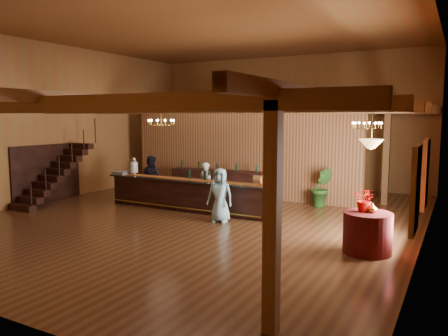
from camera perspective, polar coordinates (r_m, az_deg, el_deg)
The scene contains 31 objects.
floor at distance 13.11m, azimuth -2.93°, elevation -6.37°, with size 14.00×14.00×0.00m, color #462616.
ceiling at distance 13.00m, azimuth -3.09°, elevation 17.95°, with size 14.00×14.00×0.00m, color brown.
wall_back at distance 19.08m, azimuth 8.15°, elevation 6.06°, with size 12.00×0.10×5.50m, color #975631.
wall_left at distance 16.71m, azimuth -20.90°, elevation 5.57°, with size 0.10×14.00×5.50m, color #975631.
wall_right at distance 10.89m, azimuth 25.09°, elevation 4.91°, with size 0.10×14.00×5.50m, color #975631.
beam_grid at distance 13.19m, azimuth -1.85°, elevation 7.92°, with size 11.90×13.90×0.39m.
support_posts at distance 12.41m, azimuth -4.18°, elevation 0.38°, with size 9.20×10.20×3.20m.
partition_wall at distance 16.13m, azimuth 2.03°, elevation 1.71°, with size 9.00×0.18×3.10m, color olive.
window_right_front at distance 9.41m, azimuth 23.79°, elevation -2.58°, with size 0.12×1.05×1.75m, color white.
window_right_back at distance 11.97m, azimuth 24.87°, elevation -0.72°, with size 0.12×1.05×1.75m, color white.
staircase at distance 15.93m, azimuth -21.37°, elevation -0.81°, with size 1.00×2.80×2.00m.
backroom_boxes at distance 17.96m, azimuth 5.47°, elevation -1.07°, with size 4.10×0.60×1.10m.
tasting_bar at distance 13.95m, azimuth -4.76°, elevation -3.47°, with size 5.92×0.80×1.00m.
beverage_dispenser at distance 15.22m, azimuth -11.68°, elevation 0.21°, with size 0.26×0.26×0.60m.
glass_rack_tray at distance 15.48m, azimuth -13.18°, elevation -0.60°, with size 0.50×0.50×0.10m, color gray.
raffle_drum at distance 12.61m, azimuth 4.50°, elevation -1.53°, with size 0.34×0.24×0.30m.
bar_bottle_0 at distance 13.95m, azimuth -4.54°, elevation -0.83°, with size 0.07×0.07×0.30m, color black.
bar_bottle_1 at distance 13.64m, azimuth -2.53°, elevation -0.99°, with size 0.07×0.07×0.30m, color black.
bar_bottle_2 at distance 13.63m, azimuth -2.44°, elevation -1.00°, with size 0.07×0.07×0.30m, color black.
bar_bottle_3 at distance 13.57m, azimuth -2.00°, elevation -1.03°, with size 0.07×0.07×0.30m, color black.
backbar_shelf at distance 16.15m, azimuth -0.86°, elevation -2.03°, with size 3.55×0.56×1.00m, color #361711.
round_table at distance 10.13m, azimuth 18.23°, elevation -8.05°, with size 1.04×1.04×0.90m, color #4B0B14.
chandelier_left at distance 13.69m, azimuth -8.20°, elevation 5.95°, with size 0.80×0.80×0.56m.
chandelier_right at distance 12.84m, azimuth 18.16°, elevation 5.37°, with size 0.80×0.80×0.62m.
pendant_lamp at distance 9.82m, azimuth 18.66°, elevation 3.03°, with size 0.52×0.52×0.90m.
bartender at distance 14.42m, azimuth -2.33°, elevation -2.16°, with size 0.54×0.35×1.47m, color silver.
staff_second at distance 15.70m, azimuth -9.50°, elevation -1.30°, with size 0.77×0.60×1.58m, color black.
guest at distance 12.32m, azimuth -0.52°, elevation -3.56°, with size 0.75×0.49×1.54m, color #88BDC6.
floor_plant at distance 14.71m, azimuth 12.64°, elevation -2.47°, with size 0.72×0.58×1.30m, color #254D1A.
table_flowers at distance 10.04m, azimuth 17.95°, elevation -3.96°, with size 0.48×0.42×0.53m, color red.
table_vase at distance 9.99m, azimuth 18.83°, elevation -4.62°, with size 0.17×0.17×0.34m, color #A78939.
Camera 1 is at (6.69, -10.86, 3.00)m, focal length 35.00 mm.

